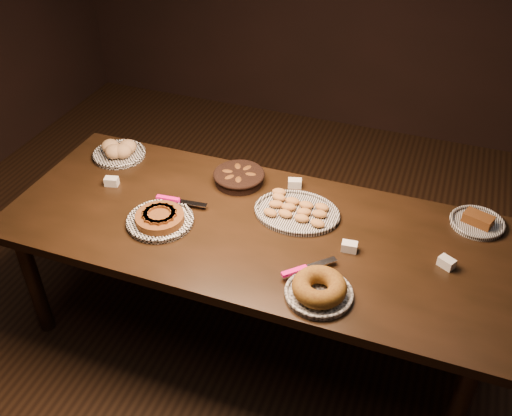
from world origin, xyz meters
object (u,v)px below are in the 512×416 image
(madeleine_platter, at_px, (296,211))
(bundt_cake_plate, at_px, (319,289))
(apple_tart_plate, at_px, (160,219))
(buffet_table, at_px, (251,237))

(madeleine_platter, bearing_deg, bundt_cake_plate, -82.47)
(apple_tart_plate, bearing_deg, bundt_cake_plate, -26.81)
(buffet_table, distance_m, madeleine_platter, 0.26)
(buffet_table, relative_size, madeleine_platter, 5.69)
(apple_tart_plate, height_order, madeleine_platter, apple_tart_plate)
(buffet_table, bearing_deg, bundt_cake_plate, -38.01)
(buffet_table, bearing_deg, apple_tart_plate, -162.15)
(buffet_table, height_order, apple_tart_plate, apple_tart_plate)
(buffet_table, relative_size, bundt_cake_plate, 6.40)
(madeleine_platter, distance_m, bundt_cake_plate, 0.56)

